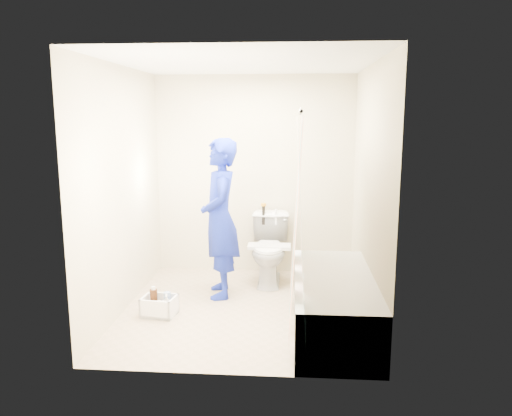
# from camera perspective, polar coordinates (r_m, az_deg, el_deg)

# --- Properties ---
(floor) EXTENTS (2.60, 2.60, 0.00)m
(floor) POSITION_cam_1_polar(r_m,az_deg,el_deg) (5.13, -1.32, -11.45)
(floor) COLOR tan
(floor) RESTS_ON ground
(ceiling) EXTENTS (2.40, 2.60, 0.02)m
(ceiling) POSITION_cam_1_polar(r_m,az_deg,el_deg) (4.78, -1.44, 16.28)
(ceiling) COLOR white
(ceiling) RESTS_ON wall_back
(wall_back) EXTENTS (2.40, 0.02, 2.40)m
(wall_back) POSITION_cam_1_polar(r_m,az_deg,el_deg) (6.10, -0.16, 3.75)
(wall_back) COLOR beige
(wall_back) RESTS_ON ground
(wall_front) EXTENTS (2.40, 0.02, 2.40)m
(wall_front) POSITION_cam_1_polar(r_m,az_deg,el_deg) (3.54, -3.46, -1.25)
(wall_front) COLOR beige
(wall_front) RESTS_ON ground
(wall_left) EXTENTS (0.02, 2.60, 2.40)m
(wall_left) POSITION_cam_1_polar(r_m,az_deg,el_deg) (5.07, -15.00, 2.00)
(wall_left) COLOR beige
(wall_left) RESTS_ON ground
(wall_right) EXTENTS (0.02, 2.60, 2.40)m
(wall_right) POSITION_cam_1_polar(r_m,az_deg,el_deg) (4.84, 12.90, 1.70)
(wall_right) COLOR beige
(wall_right) RESTS_ON ground
(bathtub) EXTENTS (0.70, 1.75, 0.50)m
(bathtub) POSITION_cam_1_polar(r_m,az_deg,el_deg) (4.63, 8.84, -10.52)
(bathtub) COLOR silver
(bathtub) RESTS_ON ground
(curtain_rod) EXTENTS (0.02, 1.90, 0.02)m
(curtain_rod) POSITION_cam_1_polar(r_m,az_deg,el_deg) (4.31, 5.03, 10.87)
(curtain_rod) COLOR silver
(curtain_rod) RESTS_ON wall_back
(shower_curtain) EXTENTS (0.06, 1.75, 1.80)m
(shower_curtain) POSITION_cam_1_polar(r_m,az_deg,el_deg) (4.40, 4.83, -1.32)
(shower_curtain) COLOR white
(shower_curtain) RESTS_ON curtain_rod
(toilet) EXTENTS (0.45, 0.77, 0.79)m
(toilet) POSITION_cam_1_polar(r_m,az_deg,el_deg) (5.80, 1.57, -4.74)
(toilet) COLOR silver
(toilet) RESTS_ON ground
(tank_lid) EXTENTS (0.48, 0.21, 0.04)m
(tank_lid) POSITION_cam_1_polar(r_m,az_deg,el_deg) (5.66, 1.52, -4.41)
(tank_lid) COLOR white
(tank_lid) RESTS_ON toilet
(tank_internals) EXTENTS (0.19, 0.06, 0.26)m
(tank_internals) POSITION_cam_1_polar(r_m,az_deg,el_deg) (5.91, 1.24, -0.63)
(tank_internals) COLOR black
(tank_internals) RESTS_ON toilet
(plumber) EXTENTS (0.52, 0.69, 1.69)m
(plumber) POSITION_cam_1_polar(r_m,az_deg,el_deg) (5.29, -4.13, -1.22)
(plumber) COLOR #102AA2
(plumber) RESTS_ON ground
(cleaning_caddy) EXTENTS (0.35, 0.29, 0.24)m
(cleaning_caddy) POSITION_cam_1_polar(r_m,az_deg,el_deg) (5.03, -10.89, -11.01)
(cleaning_caddy) COLOR white
(cleaning_caddy) RESTS_ON ground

